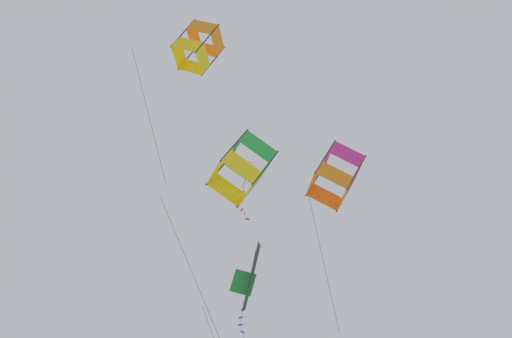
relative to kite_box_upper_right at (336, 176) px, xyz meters
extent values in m
cube|color=#DB2D93|center=(0.25, 0.17, 0.94)|extent=(1.08, 1.35, 0.68)
cube|color=#DB2D93|center=(-0.77, -0.52, 0.31)|extent=(1.08, 1.35, 0.68)
cube|color=#DB2D93|center=(-0.65, 0.40, 0.62)|extent=(1.32, 0.92, 1.28)
cube|color=#DB2D93|center=(0.13, -0.75, 0.62)|extent=(1.32, 0.92, 1.28)
cube|color=orange|center=(0.77, 0.52, -0.30)|extent=(1.08, 1.35, 0.68)
cube|color=orange|center=(-0.26, -0.17, -0.92)|extent=(1.08, 1.35, 0.68)
cube|color=orange|center=(-0.13, 0.75, -0.61)|extent=(1.32, 0.92, 1.28)
cube|color=orange|center=(0.64, -0.40, -0.61)|extent=(1.32, 0.92, 1.28)
cylinder|color=#332D28|center=(0.12, 0.92, 0.32)|extent=(0.90, 0.64, 2.01)
cylinder|color=#332D28|center=(0.90, -0.22, 0.32)|extent=(0.90, 0.64, 2.01)
cylinder|color=#332D28|center=(-0.90, 0.22, -0.30)|extent=(0.90, 0.64, 2.01)
cylinder|color=#332D28|center=(-0.12, -0.92, -0.30)|extent=(0.90, 0.64, 2.01)
cylinder|color=#47474C|center=(0.83, 0.01, -3.79)|extent=(0.53, 0.89, 5.71)
cube|color=white|center=(3.60, 0.63, 0.86)|extent=(0.91, 1.32, 1.55)
cylinder|color=orange|center=(3.62, 0.65, 0.87)|extent=(0.38, 0.38, 1.76)
cylinder|color=orange|center=(3.59, 0.62, 1.00)|extent=(0.66, 1.12, 0.04)
cylinder|color=#47474C|center=(3.75, 0.80, -0.16)|extent=(0.03, 0.04, 0.28)
cube|color=red|center=(3.73, 0.81, -0.30)|extent=(0.13, 0.14, 0.06)
cylinder|color=#47474C|center=(3.84, 0.78, -0.44)|extent=(0.06, 0.21, 0.28)
cube|color=red|center=(3.94, 0.76, -0.58)|extent=(0.17, 0.03, 0.06)
cylinder|color=#47474C|center=(3.95, 0.79, -0.72)|extent=(0.07, 0.04, 0.28)
cube|color=red|center=(3.97, 0.82, -0.86)|extent=(0.11, 0.15, 0.06)
cylinder|color=#47474C|center=(3.90, 0.79, -1.00)|extent=(0.08, 0.15, 0.28)
cube|color=red|center=(3.83, 0.76, -1.14)|extent=(0.16, 0.11, 0.06)
cylinder|color=#47474C|center=(3.75, 0.79, -1.28)|extent=(0.07, 0.17, 0.28)
cube|color=red|center=(3.67, 0.82, -1.42)|extent=(0.09, 0.16, 0.06)
cylinder|color=#47474C|center=(3.62, 0.80, -1.56)|extent=(0.05, 0.11, 0.28)
cube|color=red|center=(3.57, 0.78, -1.70)|extent=(0.14, 0.13, 0.06)
pyramid|color=black|center=(4.07, -0.66, -3.46)|extent=(2.24, 3.38, 2.22)
cube|color=green|center=(4.30, -0.54, -3.69)|extent=(0.96, 0.58, 1.19)
cube|color=green|center=(3.89, -0.76, -2.52)|extent=(0.53, 0.83, 0.24)
cylinder|color=#47474C|center=(4.27, -0.55, -4.73)|extent=(0.02, 0.01, 0.32)
cube|color=blue|center=(4.27, -0.54, -4.89)|extent=(0.17, 0.03, 0.06)
cylinder|color=#47474C|center=(4.32, -0.54, -5.05)|extent=(0.01, 0.11, 0.32)
cube|color=blue|center=(4.38, -0.53, -5.20)|extent=(0.17, 0.04, 0.06)
cylinder|color=#47474C|center=(4.38, -0.53, -5.36)|extent=(0.02, 0.01, 0.32)
cube|color=blue|center=(4.38, -0.52, -5.52)|extent=(0.17, 0.03, 0.06)
cylinder|color=#47474C|center=(4.33, -0.52, -5.68)|extent=(0.02, 0.10, 0.32)
cube|color=blue|center=(4.29, -0.51, -5.84)|extent=(0.11, 0.15, 0.06)
cylinder|color=#47474C|center=(4.24, -0.53, -6.00)|extent=(0.03, 0.10, 0.32)
cube|color=green|center=(2.36, 4.59, -1.54)|extent=(1.20, 1.16, 0.64)
cube|color=green|center=(1.57, 3.75, -2.15)|extent=(1.20, 1.16, 0.64)
cube|color=green|center=(1.49, 4.61, -1.85)|extent=(1.04, 1.10, 1.22)
cube|color=green|center=(2.44, 3.72, -1.85)|extent=(1.04, 1.10, 1.22)
cube|color=yellow|center=(2.78, 5.03, -2.70)|extent=(1.20, 1.16, 0.64)
cube|color=yellow|center=(1.99, 4.19, -3.30)|extent=(1.20, 1.16, 0.64)
cube|color=yellow|center=(1.91, 5.05, -3.00)|extent=(1.04, 1.10, 1.22)
cube|color=yellow|center=(2.86, 4.16, -3.00)|extent=(1.04, 1.10, 1.22)
cylinder|color=#332D28|center=(2.10, 5.25, -2.12)|extent=(0.74, 0.78, 1.88)
cylinder|color=#332D28|center=(3.05, 4.36, -2.12)|extent=(0.74, 0.78, 1.88)
cylinder|color=#332D28|center=(1.31, 4.41, -2.72)|extent=(0.74, 0.78, 1.88)
cylinder|color=#332D28|center=(2.25, 3.52, -2.72)|extent=(0.74, 0.78, 1.88)
cylinder|color=#47474C|center=(3.91, 3.72, -6.48)|extent=(2.03, 2.85, 6.36)
cube|color=orange|center=(3.63, 6.08, 3.68)|extent=(0.57, 1.15, 0.54)
cube|color=orange|center=(2.68, 5.84, 3.15)|extent=(0.57, 1.15, 0.54)
cube|color=orange|center=(3.02, 6.50, 3.41)|extent=(1.23, 0.34, 1.05)
cube|color=orange|center=(3.29, 5.42, 3.41)|extent=(1.23, 0.34, 1.05)
cube|color=yellow|center=(4.14, 6.21, 2.70)|extent=(0.57, 1.15, 0.54)
cube|color=yellow|center=(3.19, 5.97, 2.17)|extent=(0.57, 1.15, 0.54)
cube|color=yellow|center=(3.53, 6.63, 2.44)|extent=(1.23, 0.34, 1.05)
cube|color=yellow|center=(3.80, 5.55, 2.44)|extent=(1.23, 0.34, 1.05)
cylinder|color=#332D28|center=(3.75, 6.68, 3.19)|extent=(0.87, 0.26, 1.60)
cylinder|color=#332D28|center=(4.02, 5.60, 3.19)|extent=(0.87, 0.26, 1.60)
cylinder|color=#332D28|center=(2.80, 6.44, 2.66)|extent=(0.87, 0.26, 1.60)
cylinder|color=#332D28|center=(3.07, 5.37, 2.66)|extent=(0.87, 0.26, 1.60)
cylinder|color=#47474C|center=(5.26, 5.96, -0.09)|extent=(0.33, 2.93, 4.54)
camera|label=1|loc=(-4.86, 19.85, -17.56)|focal=46.31mm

